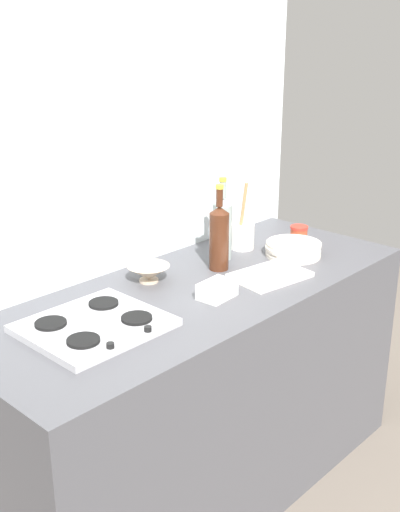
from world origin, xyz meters
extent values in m
plane|color=#6B6056|center=(0.00, 0.00, 0.00)|extent=(6.00, 6.00, 0.00)
cube|color=#4C4C51|center=(0.00, 0.00, 0.45)|extent=(1.80, 0.70, 0.90)
cube|color=silver|center=(0.00, 0.38, 1.27)|extent=(1.90, 0.06, 2.54)
cube|color=#B2B2B7|center=(-0.49, 0.01, 0.91)|extent=(0.42, 0.37, 0.02)
cylinder|color=black|center=(-0.59, -0.08, 0.93)|extent=(0.10, 0.10, 0.01)
cylinder|color=black|center=(-0.38, -0.08, 0.93)|extent=(0.10, 0.10, 0.01)
cylinder|color=black|center=(-0.59, 0.09, 0.93)|extent=(0.10, 0.10, 0.01)
cylinder|color=black|center=(-0.38, 0.09, 0.93)|extent=(0.10, 0.10, 0.01)
cylinder|color=black|center=(-0.56, -0.17, 0.93)|extent=(0.02, 0.02, 0.02)
cylinder|color=black|center=(-0.41, -0.17, 0.93)|extent=(0.02, 0.02, 0.02)
cylinder|color=silver|center=(0.51, -0.06, 0.91)|extent=(0.23, 0.23, 0.01)
cylinder|color=silver|center=(0.51, -0.05, 0.92)|extent=(0.23, 0.23, 0.01)
cylinder|color=silver|center=(0.51, -0.05, 0.94)|extent=(0.23, 0.23, 0.01)
cylinder|color=silver|center=(0.51, -0.05, 0.95)|extent=(0.23, 0.23, 0.01)
cylinder|color=gray|center=(0.28, 0.14, 1.01)|extent=(0.08, 0.08, 0.23)
cone|color=gray|center=(0.28, 0.14, 1.14)|extent=(0.08, 0.08, 0.03)
cylinder|color=gray|center=(0.28, 0.14, 1.19)|extent=(0.03, 0.03, 0.07)
cylinder|color=gold|center=(0.28, 0.14, 1.23)|extent=(0.03, 0.03, 0.02)
cylinder|color=#472314|center=(0.18, 0.07, 1.01)|extent=(0.08, 0.08, 0.23)
cone|color=#472314|center=(0.18, 0.07, 1.14)|extent=(0.08, 0.08, 0.03)
cylinder|color=#472314|center=(0.18, 0.07, 1.19)|extent=(0.03, 0.03, 0.07)
cylinder|color=gold|center=(0.18, 0.07, 1.23)|extent=(0.03, 0.03, 0.02)
cylinder|color=beige|center=(-0.10, 0.17, 0.91)|extent=(0.07, 0.07, 0.01)
cone|color=beige|center=(-0.10, 0.17, 0.94)|extent=(0.16, 0.16, 0.05)
cube|color=white|center=(-0.03, -0.11, 0.93)|extent=(0.14, 0.10, 0.06)
cylinder|color=silver|center=(0.44, 0.16, 0.96)|extent=(0.10, 0.10, 0.11)
cylinder|color=#997247|center=(0.43, 0.16, 1.07)|extent=(0.04, 0.02, 0.25)
cylinder|color=#B7B7B2|center=(0.42, 0.18, 1.07)|extent=(0.03, 0.03, 0.25)
cylinder|color=#C64C2D|center=(0.68, 0.03, 0.93)|extent=(0.07, 0.07, 0.06)
cylinder|color=red|center=(0.68, 0.03, 0.97)|extent=(0.08, 0.08, 0.01)
cube|color=silver|center=(0.25, -0.13, 0.91)|extent=(0.31, 0.24, 0.02)
camera|label=1|loc=(-1.58, -1.49, 1.81)|focal=44.61mm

